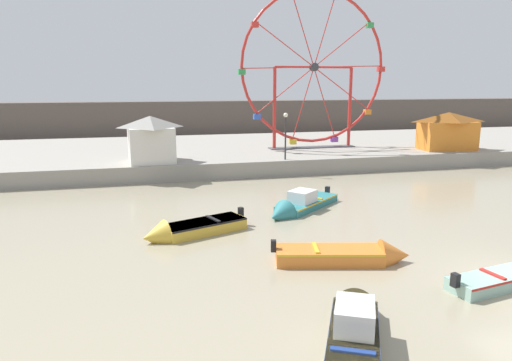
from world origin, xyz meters
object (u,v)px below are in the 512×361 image
(motorboat_olive_wood, at_px, (354,325))
(promenade_lamp_near, at_px, (286,129))
(motorboat_mustard_yellow, at_px, (187,230))
(motorboat_teal_painted, at_px, (297,206))
(ferris_wheel_red_frame, at_px, (314,70))
(motorboat_orange_hull, at_px, (351,255))
(carnival_booth_white_ticket, at_px, (151,138))
(carnival_booth_orange_canopy, at_px, (448,130))

(motorboat_olive_wood, distance_m, promenade_lamp_near, 22.54)
(motorboat_mustard_yellow, height_order, promenade_lamp_near, promenade_lamp_near)
(motorboat_olive_wood, relative_size, promenade_lamp_near, 1.65)
(motorboat_teal_painted, height_order, ferris_wheel_red_frame, ferris_wheel_red_frame)
(motorboat_teal_painted, height_order, motorboat_mustard_yellow, motorboat_teal_painted)
(motorboat_teal_painted, bearing_deg, promenade_lamp_near, -143.79)
(motorboat_olive_wood, height_order, motorboat_teal_painted, motorboat_olive_wood)
(motorboat_olive_wood, bearing_deg, motorboat_mustard_yellow, 47.13)
(motorboat_teal_painted, bearing_deg, motorboat_orange_hull, 47.31)
(motorboat_olive_wood, xyz_separation_m, promenade_lamp_near, (4.97, 21.77, 3.11))
(carnival_booth_white_ticket, bearing_deg, motorboat_teal_painted, -61.11)
(promenade_lamp_near, bearing_deg, motorboat_orange_hull, -99.23)
(motorboat_orange_hull, relative_size, promenade_lamp_near, 1.55)
(motorboat_mustard_yellow, height_order, carnival_booth_orange_canopy, carnival_booth_orange_canopy)
(motorboat_teal_painted, bearing_deg, motorboat_olive_wood, 38.08)
(motorboat_orange_hull, bearing_deg, promenade_lamp_near, 94.50)
(ferris_wheel_red_frame, bearing_deg, carnival_booth_orange_canopy, -20.20)
(motorboat_olive_wood, bearing_deg, motorboat_orange_hull, 2.68)
(motorboat_teal_painted, relative_size, carnival_booth_white_ticket, 1.37)
(carnival_booth_white_ticket, xyz_separation_m, carnival_booth_orange_canopy, (24.36, 0.35, -0.06))
(motorboat_olive_wood, distance_m, motorboat_teal_painted, 12.39)
(carnival_booth_white_ticket, xyz_separation_m, promenade_lamp_near, (9.54, -1.35, 0.58))
(motorboat_teal_painted, relative_size, motorboat_orange_hull, 1.00)
(motorboat_olive_wood, xyz_separation_m, motorboat_orange_hull, (2.23, 4.89, -0.04))
(motorboat_orange_hull, distance_m, ferris_wheel_red_frame, 24.70)
(carnival_booth_white_ticket, bearing_deg, motorboat_orange_hull, -73.69)
(ferris_wheel_red_frame, xyz_separation_m, carnival_booth_orange_canopy, (10.59, -3.90, -4.99))
(promenade_lamp_near, bearing_deg, motorboat_mustard_yellow, -124.54)
(motorboat_olive_wood, relative_size, motorboat_orange_hull, 1.07)
(motorboat_teal_painted, relative_size, carnival_booth_orange_canopy, 1.04)
(motorboat_orange_hull, relative_size, carnival_booth_white_ticket, 1.37)
(motorboat_orange_hull, relative_size, ferris_wheel_red_frame, 0.40)
(carnival_booth_white_ticket, distance_m, carnival_booth_orange_canopy, 24.36)
(promenade_lamp_near, bearing_deg, carnival_booth_white_ticket, 171.94)
(carnival_booth_white_ticket, height_order, promenade_lamp_near, promenade_lamp_near)
(carnival_booth_white_ticket, relative_size, carnival_booth_orange_canopy, 0.76)
(carnival_booth_orange_canopy, distance_m, promenade_lamp_near, 14.93)
(motorboat_olive_wood, height_order, promenade_lamp_near, promenade_lamp_near)
(ferris_wheel_red_frame, relative_size, promenade_lamp_near, 3.86)
(motorboat_orange_hull, distance_m, carnival_booth_white_ticket, 19.62)
(ferris_wheel_red_frame, bearing_deg, promenade_lamp_near, -127.02)
(ferris_wheel_red_frame, relative_size, carnival_booth_white_ticket, 3.42)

